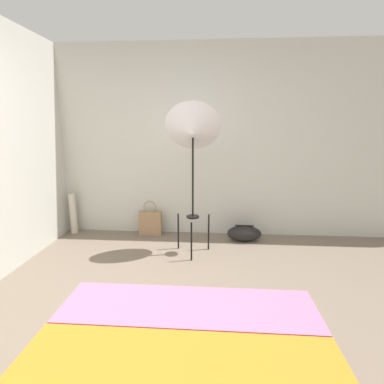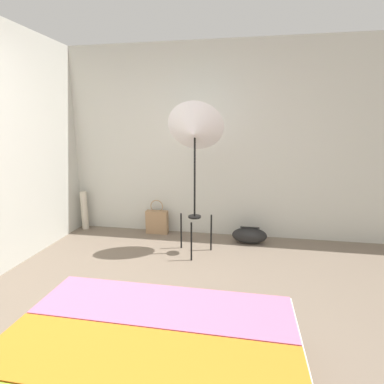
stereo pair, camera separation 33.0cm
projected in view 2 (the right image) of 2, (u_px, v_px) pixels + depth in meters
name	position (u px, v px, depth m)	size (l,w,h in m)	color
ground_plane	(121.00, 349.00, 2.09)	(14.00, 14.00, 0.00)	#756656
wall_back	(187.00, 142.00, 4.14)	(8.00, 0.05, 2.60)	beige
photo_umbrella	(195.00, 132.00, 3.37)	(0.65, 0.50, 1.79)	black
tote_bag	(157.00, 222.00, 4.31)	(0.31, 0.11, 0.50)	#9E7A56
duffel_bag	(249.00, 235.00, 3.96)	(0.46, 0.21, 0.22)	black
paper_roll	(84.00, 210.00, 4.48)	(0.10, 0.10, 0.58)	beige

